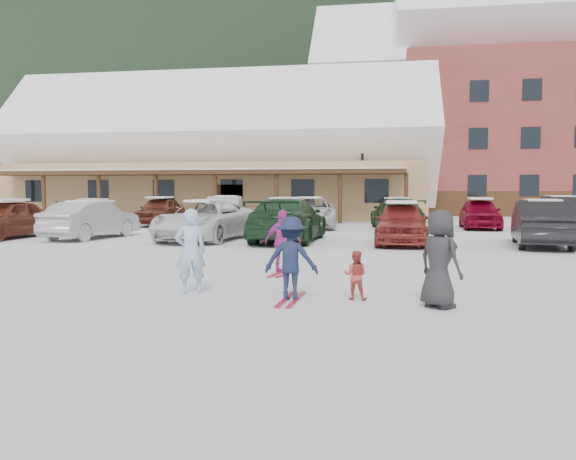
% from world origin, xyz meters
% --- Properties ---
extents(ground, '(160.00, 160.00, 0.00)m').
position_xyz_m(ground, '(0.00, 0.00, 0.00)').
color(ground, silver).
rests_on(ground, ground).
extents(forested_hillside, '(300.00, 70.00, 38.00)m').
position_xyz_m(forested_hillside, '(0.00, 85.00, 19.00)').
color(forested_hillside, black).
rests_on(forested_hillside, ground).
extents(day_lodge, '(29.12, 12.50, 10.38)m').
position_xyz_m(day_lodge, '(-9.00, 27.96, 3.94)').
color(day_lodge, tan).
rests_on(day_lodge, ground).
extents(alpine_hotel, '(31.48, 14.01, 21.48)m').
position_xyz_m(alpine_hotel, '(14.27, 38.00, 8.63)').
color(alpine_hotel, brown).
rests_on(alpine_hotel, ground).
extents(lamp_post, '(0.50, 0.25, 5.96)m').
position_xyz_m(lamp_post, '(1.09, 24.63, 3.38)').
color(lamp_post, black).
rests_on(lamp_post, ground).
extents(conifer_0, '(4.40, 4.40, 10.20)m').
position_xyz_m(conifer_0, '(-26.00, 30.00, 5.69)').
color(conifer_0, black).
rests_on(conifer_0, ground).
extents(conifer_2, '(5.28, 5.28, 12.24)m').
position_xyz_m(conifer_2, '(-30.00, 42.00, 6.83)').
color(conifer_2, black).
rests_on(conifer_2, ground).
extents(conifer_3, '(3.96, 3.96, 9.18)m').
position_xyz_m(conifer_3, '(6.00, 44.00, 5.12)').
color(conifer_3, black).
rests_on(conifer_3, ground).
extents(adult_skier, '(0.65, 0.57, 1.51)m').
position_xyz_m(adult_skier, '(-1.10, -1.08, 0.75)').
color(adult_skier, '#A9C6EA').
rests_on(adult_skier, ground).
extents(toddler_red, '(0.43, 0.35, 0.82)m').
position_xyz_m(toddler_red, '(1.80, -1.18, 0.41)').
color(toddler_red, '#BC403A').
rests_on(toddler_red, ground).
extents(child_navy, '(0.92, 0.55, 1.39)m').
position_xyz_m(child_navy, '(0.74, -1.40, 0.69)').
color(child_navy, '#171F3D').
rests_on(child_navy, ground).
extents(skis_child_navy, '(0.26, 1.41, 0.03)m').
position_xyz_m(skis_child_navy, '(0.74, -1.40, 0.01)').
color(skis_child_navy, '#A11731').
rests_on(skis_child_navy, ground).
extents(child_magenta, '(0.86, 0.46, 1.40)m').
position_xyz_m(child_magenta, '(0.10, 1.54, 0.70)').
color(child_magenta, '#C42E9A').
rests_on(child_magenta, ground).
extents(skis_child_magenta, '(0.41, 1.41, 0.03)m').
position_xyz_m(skis_child_magenta, '(0.10, 1.54, 0.01)').
color(skis_child_magenta, '#A11731').
rests_on(skis_child_magenta, ground).
extents(bystander_dark, '(0.87, 0.87, 1.53)m').
position_xyz_m(bystander_dark, '(3.11, -1.63, 0.76)').
color(bystander_dark, '#29292B').
rests_on(bystander_dark, ground).
extents(parked_car_0, '(1.91, 4.41, 1.48)m').
position_xyz_m(parked_car_0, '(-11.89, 8.82, 0.74)').
color(parked_car_0, brown).
rests_on(parked_car_0, ground).
extents(parked_car_1, '(2.14, 4.52, 1.43)m').
position_xyz_m(parked_car_1, '(-8.64, 9.29, 0.71)').
color(parked_car_1, '#A7A8AC').
rests_on(parked_car_1, ground).
extents(parked_car_2, '(3.03, 5.51, 1.46)m').
position_xyz_m(parked_car_2, '(-4.11, 9.29, 0.73)').
color(parked_car_2, white).
rests_on(parked_car_2, ground).
extents(parked_car_3, '(2.41, 5.46, 1.56)m').
position_xyz_m(parked_car_3, '(-1.05, 9.27, 0.78)').
color(parked_car_3, '#1C3B21').
rests_on(parked_car_3, ground).
extents(parked_car_4, '(1.86, 4.32, 1.45)m').
position_xyz_m(parked_car_4, '(2.91, 8.86, 0.73)').
color(parked_car_4, maroon).
rests_on(parked_car_4, ground).
extents(parked_car_5, '(2.28, 4.79, 1.52)m').
position_xyz_m(parked_car_5, '(7.41, 8.84, 0.76)').
color(parked_car_5, black).
rests_on(parked_car_5, ground).
extents(parked_car_7, '(2.14, 4.84, 1.38)m').
position_xyz_m(parked_car_7, '(-12.83, 17.18, 0.69)').
color(parked_car_7, gray).
rests_on(parked_car_7, ground).
extents(parked_car_8, '(1.99, 4.46, 1.49)m').
position_xyz_m(parked_car_8, '(-9.19, 17.40, 0.74)').
color(parked_car_8, brown).
rests_on(parked_car_8, ground).
extents(parked_car_9, '(2.33, 4.89, 1.55)m').
position_xyz_m(parked_car_9, '(-5.67, 17.64, 0.77)').
color(parked_car_9, '#B3B1B7').
rests_on(parked_car_9, ground).
extents(parked_car_10, '(2.84, 5.56, 1.50)m').
position_xyz_m(parked_car_10, '(-1.13, 16.58, 0.75)').
color(parked_car_10, silver).
rests_on(parked_car_10, ground).
extents(parked_car_11, '(2.65, 5.29, 1.48)m').
position_xyz_m(parked_car_11, '(2.98, 16.53, 0.74)').
color(parked_car_11, '#204020').
rests_on(parked_car_11, ground).
extents(parked_car_12, '(1.96, 4.39, 1.47)m').
position_xyz_m(parked_car_12, '(6.92, 17.44, 0.73)').
color(parked_car_12, maroon).
rests_on(parked_car_12, ground).
extents(parked_car_13, '(2.05, 4.90, 1.57)m').
position_xyz_m(parked_car_13, '(10.38, 17.05, 0.79)').
color(parked_car_13, black).
rests_on(parked_car_13, ground).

